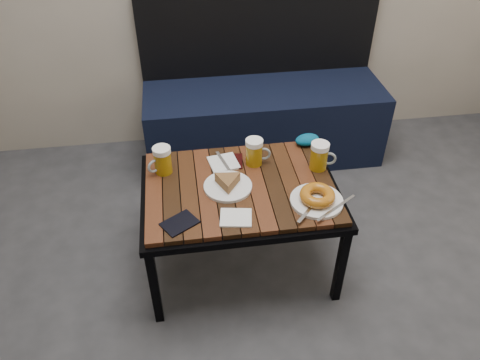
{
  "coord_description": "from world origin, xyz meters",
  "views": [
    {
      "loc": [
        -0.37,
        -0.66,
        1.73
      ],
      "look_at": [
        -0.15,
        0.86,
        0.5
      ],
      "focal_mm": 35.0,
      "sensor_mm": 36.0,
      "label": 1
    }
  ],
  "objects": [
    {
      "name": "plate_bagel",
      "position": [
        0.15,
        0.71,
        0.5
      ],
      "size": [
        0.27,
        0.24,
        0.06
      ],
      "color": "white",
      "rests_on": "cafe_table"
    },
    {
      "name": "bench",
      "position": [
        0.13,
        1.76,
        0.27
      ],
      "size": [
        1.4,
        0.5,
        0.95
      ],
      "color": "black",
      "rests_on": "ground"
    },
    {
      "name": "passport_burgundy",
      "position": [
        -0.15,
        1.03,
        0.47
      ],
      "size": [
        0.1,
        0.13,
        0.01
      ],
      "primitive_type": "cube",
      "rotation": [
        0.0,
        0.0,
        -0.15
      ],
      "color": "black",
      "rests_on": "cafe_table"
    },
    {
      "name": "beer_mug_left",
      "position": [
        -0.47,
        1.0,
        0.54
      ],
      "size": [
        0.12,
        0.1,
        0.13
      ],
      "rotation": [
        0.0,
        0.0,
        3.7
      ],
      "color": "#A0740C",
      "rests_on": "cafe_table"
    },
    {
      "name": "beer_mug_right",
      "position": [
        0.22,
        0.93,
        0.54
      ],
      "size": [
        0.12,
        0.09,
        0.13
      ],
      "rotation": [
        0.0,
        0.0,
        -0.23
      ],
      "color": "#A0740C",
      "rests_on": "cafe_table"
    },
    {
      "name": "napkin_right",
      "position": [
        -0.19,
        0.66,
        0.48
      ],
      "size": [
        0.14,
        0.12,
        0.01
      ],
      "rotation": [
        0.0,
        0.0,
        -0.16
      ],
      "color": "white",
      "rests_on": "cafe_table"
    },
    {
      "name": "knit_pouch",
      "position": [
        0.21,
        1.12,
        0.5
      ],
      "size": [
        0.13,
        0.1,
        0.05
      ],
      "primitive_type": "ellipsoid",
      "rotation": [
        0.0,
        0.0,
        0.17
      ],
      "color": "navy",
      "rests_on": "cafe_table"
    },
    {
      "name": "plate_pie",
      "position": [
        -0.2,
        0.85,
        0.49
      ],
      "size": [
        0.2,
        0.2,
        0.06
      ],
      "color": "white",
      "rests_on": "cafe_table"
    },
    {
      "name": "napkin_left",
      "position": [
        -0.2,
        1.03,
        0.48
      ],
      "size": [
        0.14,
        0.16,
        0.01
      ],
      "rotation": [
        0.0,
        0.0,
        0.17
      ],
      "color": "white",
      "rests_on": "cafe_table"
    },
    {
      "name": "passport_navy",
      "position": [
        -0.41,
        0.66,
        0.48
      ],
      "size": [
        0.16,
        0.15,
        0.01
      ],
      "primitive_type": "cube",
      "rotation": [
        0.0,
        0.0,
        -1.01
      ],
      "color": "black",
      "rests_on": "cafe_table"
    },
    {
      "name": "cafe_table",
      "position": [
        -0.15,
        0.86,
        0.43
      ],
      "size": [
        0.84,
        0.62,
        0.47
      ],
      "color": "black",
      "rests_on": "ground"
    },
    {
      "name": "beer_mug_centre",
      "position": [
        -0.06,
        1.01,
        0.53
      ],
      "size": [
        0.12,
        0.08,
        0.13
      ],
      "rotation": [
        0.0,
        0.0,
        -0.11
      ],
      "color": "#A0740C",
      "rests_on": "cafe_table"
    }
  ]
}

